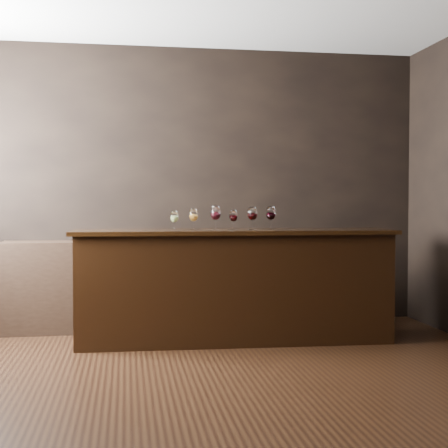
{
  "coord_description": "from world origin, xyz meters",
  "views": [
    {
      "loc": [
        -0.51,
        -4.07,
        1.24
      ],
      "look_at": [
        0.35,
        1.37,
        1.05
      ],
      "focal_mm": 50.0,
      "sensor_mm": 36.0,
      "label": 1
    }
  ],
  "objects": [
    {
      "name": "glass_white",
      "position": [
        -0.09,
        1.34,
        1.11
      ],
      "size": [
        0.07,
        0.07,
        0.17
      ],
      "color": "white",
      "rests_on": "bar_top"
    },
    {
      "name": "room_shell",
      "position": [
        -0.23,
        0.11,
        1.81
      ],
      "size": [
        5.02,
        4.52,
        2.81
      ],
      "color": "black",
      "rests_on": "ground"
    },
    {
      "name": "glass_red_c",
      "position": [
        0.6,
        1.34,
        1.13
      ],
      "size": [
        0.09,
        0.09,
        0.2
      ],
      "color": "white",
      "rests_on": "bar_top"
    },
    {
      "name": "glass_red_b",
      "position": [
        0.43,
        1.37,
        1.11
      ],
      "size": [
        0.07,
        0.07,
        0.18
      ],
      "color": "white",
      "rests_on": "bar_top"
    },
    {
      "name": "bar_counter",
      "position": [
        0.44,
        1.37,
        0.48
      ],
      "size": [
        2.76,
        0.7,
        0.96
      ],
      "primitive_type": "cube",
      "rotation": [
        0.0,
        0.0,
        -0.04
      ],
      "color": "black",
      "rests_on": "ground"
    },
    {
      "name": "glass_red_a",
      "position": [
        0.27,
        1.34,
        1.14
      ],
      "size": [
        0.09,
        0.09,
        0.21
      ],
      "color": "white",
      "rests_on": "bar_top"
    },
    {
      "name": "glass_amber",
      "position": [
        0.08,
        1.37,
        1.12
      ],
      "size": [
        0.08,
        0.08,
        0.19
      ],
      "color": "white",
      "rests_on": "bar_top"
    },
    {
      "name": "back_bar_shelf",
      "position": [
        -0.47,
        2.03,
        0.43
      ],
      "size": [
        2.4,
        0.4,
        0.87
      ],
      "primitive_type": "cube",
      "color": "black",
      "rests_on": "ground"
    },
    {
      "name": "bar_top",
      "position": [
        0.44,
        1.37,
        0.98
      ],
      "size": [
        2.86,
        0.77,
        0.04
      ],
      "primitive_type": "cube",
      "rotation": [
        0.0,
        0.0,
        -0.04
      ],
      "color": "black",
      "rests_on": "bar_counter"
    },
    {
      "name": "glass_red_d",
      "position": [
        0.78,
        1.39,
        1.13
      ],
      "size": [
        0.09,
        0.09,
        0.21
      ],
      "color": "white",
      "rests_on": "bar_top"
    },
    {
      "name": "ground",
      "position": [
        0.0,
        0.0,
        0.0
      ],
      "size": [
        5.0,
        5.0,
        0.0
      ],
      "primitive_type": "plane",
      "color": "black",
      "rests_on": "ground"
    }
  ]
}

